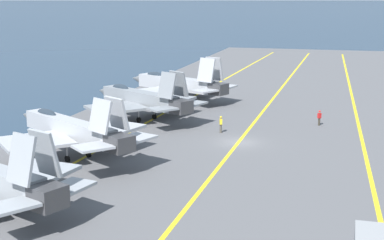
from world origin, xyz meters
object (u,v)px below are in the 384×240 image
Objects in this scene: parked_jet_second at (72,129)px; parked_jet_third at (142,99)px; crew_yellow_vest at (221,124)px; parked_jet_fourth at (178,84)px; crew_red_vest at (319,117)px.

parked_jet_second reaches higher than parked_jet_third.
crew_yellow_vest is (-3.94, -10.30, -1.46)m from parked_jet_third.
parked_jet_third is at bearing 178.57° from parked_jet_fourth.
parked_jet_third is (16.91, -0.39, -0.19)m from parked_jet_second.
parked_jet_second is at bearing 178.68° from parked_jet_third.
parked_jet_second is 30.28m from parked_jet_fourth.
parked_jet_third is 9.14× the size of crew_red_vest.
parked_jet_third reaches higher than crew_red_vest.
parked_jet_fourth is (13.36, -0.33, -0.19)m from parked_jet_third.
parked_jet_second is at bearing 140.51° from crew_yellow_vest.
crew_red_vest is at bearing -57.20° from crew_yellow_vest.
parked_jet_third is at bearing 69.07° from crew_yellow_vest.
parked_jet_fourth reaches higher than crew_red_vest.
parked_jet_fourth reaches higher than parked_jet_third.
parked_jet_fourth is 9.69× the size of crew_red_vest.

